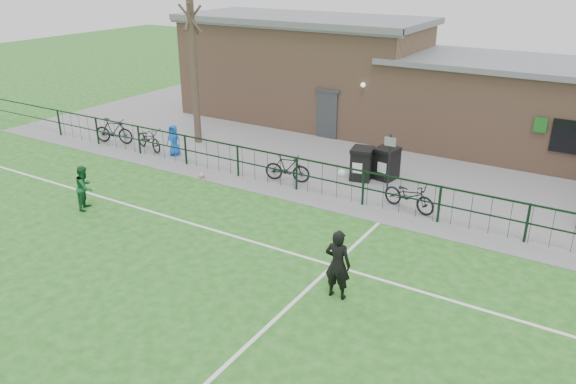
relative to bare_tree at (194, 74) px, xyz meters
The scene contains 19 objects.
ground 13.54m from the bare_tree, 52.70° to the right, with size 90.00×90.00×0.00m, color #205C1B.
paving_strip 9.05m from the bare_tree, 20.56° to the left, with size 34.00×13.00×0.02m, color slate.
pitch_line_touch 8.96m from the bare_tree, 18.65° to the right, with size 28.00×0.10×0.01m, color white.
pitch_line_mid 10.73m from the bare_tree, 39.09° to the right, with size 28.00×0.10×0.01m, color white.
pitch_line_perp 14.81m from the bare_tree, 46.40° to the right, with size 0.10×16.00×0.01m, color white.
perimeter_fence 8.72m from the bare_tree, 17.35° to the right, with size 28.00×0.10×1.20m, color black.
bare_tree is the anchor object (origin of this frame).
wheelie_bin_left 8.37m from the bare_tree, ahead, with size 0.72×0.82×1.09m, color black.
wheelie_bin_right 9.06m from the bare_tree, ahead, with size 0.71×0.81×1.08m, color black.
sign_post 9.47m from the bare_tree, ahead, with size 0.06×0.06×2.00m, color black.
bicycle_b 4.35m from the bare_tree, 145.45° to the right, with size 0.51×1.82×1.09m, color black.
bicycle_c 3.32m from the bare_tree, 117.85° to the right, with size 0.63×1.80×0.95m, color black.
bicycle_d 6.63m from the bare_tree, 18.93° to the right, with size 0.47×1.67×1.00m, color black.
bicycle_e 10.91m from the bare_tree, 11.34° to the right, with size 0.64×1.83×0.96m, color black.
spectator_child 3.05m from the bare_tree, 79.37° to the right, with size 0.62×0.40×1.27m, color blue.
goalkeeper_kick 13.34m from the bare_tree, 35.65° to the right, with size 1.75×3.08×2.10m.
outfield_player 7.86m from the bare_tree, 78.03° to the right, with size 0.70×0.54×1.43m, color #1A5B2D.
ball_ground 5.31m from the bare_tree, 48.56° to the right, with size 0.22×0.22×0.22m, color silver.
clubhouse 9.34m from the bare_tree, 40.12° to the left, with size 24.25×5.40×4.96m.
Camera 1 is at (7.71, -7.53, 7.39)m, focal length 35.00 mm.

